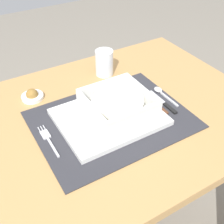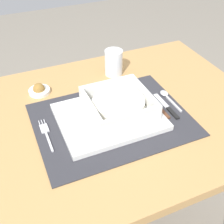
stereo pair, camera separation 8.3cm
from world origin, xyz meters
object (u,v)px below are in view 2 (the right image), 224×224
object	(u,v)px
dining_table	(106,139)
spoon	(166,95)
butter_knife	(168,107)
porridge_bowl	(119,105)
bread_knife	(159,107)
fork	(46,132)
condiment_saucer	(39,90)
drinking_glass	(114,64)

from	to	relation	value
dining_table	spoon	size ratio (longest dim) A/B	8.46
dining_table	butter_knife	world-z (taller)	butter_knife
spoon	porridge_bowl	bearing A→B (deg)	-169.18
dining_table	porridge_bowl	distance (m)	0.15
dining_table	bread_knife	xyz separation A→B (m)	(0.16, -0.04, 0.11)
porridge_bowl	bread_knife	size ratio (longest dim) A/B	1.34
fork	butter_knife	distance (m)	0.37
fork	condiment_saucer	bearing A→B (deg)	85.32
butter_knife	bread_knife	xyz separation A→B (m)	(-0.03, 0.01, 0.00)
spoon	bread_knife	distance (m)	0.07
dining_table	fork	xyz separation A→B (m)	(-0.19, -0.01, 0.11)
spoon	condiment_saucer	world-z (taller)	condiment_saucer
bread_knife	spoon	bearing A→B (deg)	41.90
drinking_glass	fork	bearing A→B (deg)	-144.24
dining_table	spoon	xyz separation A→B (m)	(0.21, 0.00, 0.11)
porridge_bowl	condiment_saucer	distance (m)	0.29
fork	porridge_bowl	bearing A→B (deg)	-0.16
butter_knife	fork	bearing A→B (deg)	172.10
fork	spoon	xyz separation A→B (m)	(0.40, 0.02, 0.00)
porridge_bowl	bread_knife	distance (m)	0.14
dining_table	porridge_bowl	size ratio (longest dim) A/B	5.45
porridge_bowl	butter_knife	size ratio (longest dim) A/B	1.34
dining_table	condiment_saucer	world-z (taller)	condiment_saucer
butter_knife	condiment_saucer	world-z (taller)	condiment_saucer
butter_knife	drinking_glass	xyz separation A→B (m)	(-0.07, 0.26, 0.04)
porridge_bowl	condiment_saucer	bearing A→B (deg)	131.30
fork	dining_table	bearing A→B (deg)	6.29
butter_knife	condiment_saucer	size ratio (longest dim) A/B	1.90
drinking_glass	butter_knife	bearing A→B (deg)	-74.67
spoon	condiment_saucer	bearing A→B (deg)	155.52
bread_knife	condiment_saucer	xyz separation A→B (m)	(-0.32, 0.23, 0.00)
condiment_saucer	dining_table	bearing A→B (deg)	-50.61
spoon	bread_knife	size ratio (longest dim) A/B	0.86
porridge_bowl	drinking_glass	distance (m)	0.24
fork	bread_knife	bearing A→B (deg)	-1.61
fork	butter_knife	world-z (taller)	butter_knife
porridge_bowl	condiment_saucer	xyz separation A→B (m)	(-0.19, 0.22, -0.03)
spoon	butter_knife	size ratio (longest dim) A/B	0.87
porridge_bowl	drinking_glass	xyz separation A→B (m)	(0.08, 0.23, -0.00)
dining_table	spoon	world-z (taller)	spoon
porridge_bowl	bread_knife	world-z (taller)	porridge_bowl
fork	bread_knife	xyz separation A→B (m)	(0.35, -0.03, 0.00)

